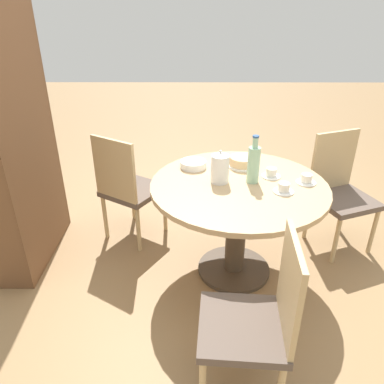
# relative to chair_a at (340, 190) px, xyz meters

# --- Properties ---
(ground_plane) EXTENTS (14.00, 14.00, 0.00)m
(ground_plane) POSITION_rel_chair_a_xyz_m (-0.40, 0.86, -0.49)
(ground_plane) COLOR #937047
(dining_table) EXTENTS (1.19, 1.19, 0.73)m
(dining_table) POSITION_rel_chair_a_xyz_m (-0.40, 0.86, 0.08)
(dining_table) COLOR #473828
(dining_table) RESTS_ON ground_plane
(chair_a) EXTENTS (0.54, 0.54, 0.93)m
(chair_a) POSITION_rel_chair_a_xyz_m (0.00, 0.00, 0.00)
(chair_a) COLOR tan
(chair_a) RESTS_ON ground_plane
(chair_b) EXTENTS (0.58, 0.58, 0.93)m
(chair_b) POSITION_rel_chair_a_xyz_m (0.04, 1.69, 0.00)
(chair_b) COLOR tan
(chair_b) RESTS_ON ground_plane
(chair_c) EXTENTS (0.45, 0.45, 0.93)m
(chair_c) POSITION_rel_chair_a_xyz_m (-1.35, 0.86, 0.00)
(chair_c) COLOR tan
(chair_c) RESTS_ON ground_plane
(bookshelf) EXTENTS (0.89, 0.28, 1.93)m
(bookshelf) POSITION_rel_chair_a_xyz_m (-0.17, 2.41, 0.46)
(bookshelf) COLOR brown
(bookshelf) RESTS_ON ground_plane
(coffee_pot) EXTENTS (0.12, 0.12, 0.23)m
(coffee_pot) POSITION_rel_chair_a_xyz_m (-0.37, 0.99, 0.35)
(coffee_pot) COLOR white
(coffee_pot) RESTS_ON dining_table
(water_bottle) EXTENTS (0.08, 0.08, 0.33)m
(water_bottle) POSITION_rel_chair_a_xyz_m (-0.37, 0.77, 0.38)
(water_bottle) COLOR #99C6A3
(water_bottle) RESTS_ON dining_table
(cake_main) EXTENTS (0.23, 0.23, 0.07)m
(cake_main) POSITION_rel_chair_a_xyz_m (-0.10, 0.80, 0.28)
(cake_main) COLOR white
(cake_main) RESTS_ON dining_table
(cup_a) EXTENTS (0.13, 0.13, 0.06)m
(cup_a) POSITION_rel_chair_a_xyz_m (-0.29, 0.62, 0.27)
(cup_a) COLOR white
(cup_a) RESTS_ON dining_table
(cup_b) EXTENTS (0.13, 0.13, 0.06)m
(cup_b) POSITION_rel_chair_a_xyz_m (-0.52, 0.59, 0.27)
(cup_b) COLOR white
(cup_b) RESTS_ON dining_table
(cup_c) EXTENTS (0.13, 0.13, 0.06)m
(cup_c) POSITION_rel_chair_a_xyz_m (-0.38, 0.41, 0.27)
(cup_c) COLOR white
(cup_c) RESTS_ON dining_table
(plate_stack) EXTENTS (0.19, 0.19, 0.05)m
(plate_stack) POSITION_rel_chair_a_xyz_m (-0.13, 1.17, 0.27)
(plate_stack) COLOR white
(plate_stack) RESTS_ON dining_table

